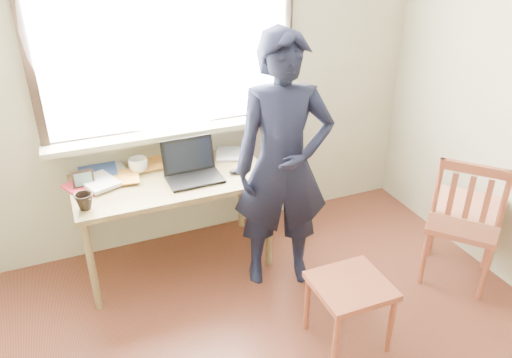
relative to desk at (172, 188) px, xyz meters
name	(u,v)px	position (x,y,z in m)	size (l,w,h in m)	color
room_shell	(323,111)	(0.31, -1.43, 1.00)	(3.52, 4.02, 2.61)	#B9B695
desk	(172,188)	(0.00, 0.00, 0.00)	(1.32, 0.66, 0.71)	olive
laptop	(192,169)	(0.14, -0.03, 0.13)	(0.37, 0.30, 0.25)	black
mug_white	(138,165)	(-0.19, 0.18, 0.13)	(0.13, 0.13, 0.11)	white
mug_dark	(84,202)	(-0.58, -0.19, 0.12)	(0.11, 0.11, 0.10)	black
mouse	(235,171)	(0.43, -0.10, 0.09)	(0.09, 0.06, 0.03)	black
desk_clutter	(106,178)	(-0.42, 0.14, 0.09)	(0.75, 0.49, 0.04)	#F59E39
book_a	(100,175)	(-0.45, 0.22, 0.08)	(0.18, 0.25, 0.02)	white
book_b	(216,154)	(0.40, 0.24, 0.08)	(0.18, 0.25, 0.02)	white
picture_frame	(83,180)	(-0.56, 0.10, 0.13)	(0.14, 0.02, 0.11)	black
work_chair	(350,292)	(0.74, -1.14, -0.27)	(0.43, 0.41, 0.43)	#964A31
side_chair	(465,216)	(1.77, -0.92, -0.12)	(0.62, 0.62, 0.97)	#964A31
person	(283,166)	(0.64, -0.42, 0.24)	(0.64, 0.42, 1.74)	black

